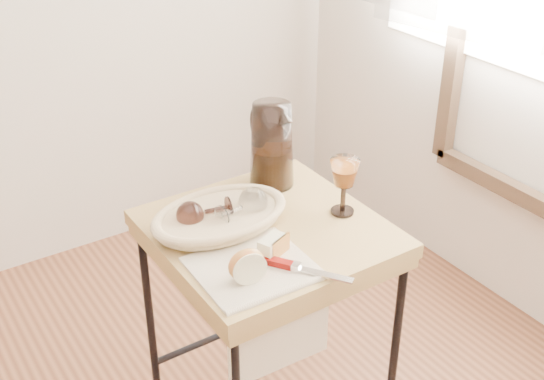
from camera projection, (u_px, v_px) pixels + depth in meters
side_table at (268, 333)px, 2.00m from camera, size 0.57×0.57×0.73m
tea_towel at (252, 267)px, 1.66m from camera, size 0.28×0.26×0.01m
bread_basket at (220, 219)px, 1.81m from camera, size 0.34×0.24×0.05m
goblet_lying_a at (207, 211)px, 1.80m from camera, size 0.13×0.09×0.07m
goblet_lying_b at (240, 207)px, 1.81m from camera, size 0.14×0.10×0.08m
pitcher at (272, 145)px, 1.97m from camera, size 0.19×0.26×0.29m
wine_goblet at (344, 186)px, 1.84m from camera, size 0.10×0.10×0.16m
apple_half at (246, 264)px, 1.59m from camera, size 0.10×0.06×0.08m
apple_wedge at (272, 246)px, 1.69m from camera, size 0.08×0.06×0.05m
table_knife at (300, 267)px, 1.64m from camera, size 0.16×0.21×0.02m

